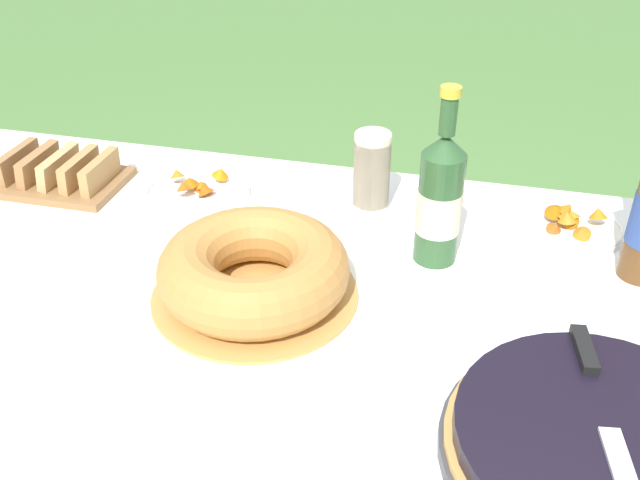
{
  "coord_description": "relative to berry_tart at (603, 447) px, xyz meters",
  "views": [
    {
      "loc": [
        0.31,
        -0.89,
        1.39
      ],
      "look_at": [
        0.07,
        0.11,
        0.74
      ],
      "focal_mm": 40.0,
      "sensor_mm": 36.0,
      "label": 1
    }
  ],
  "objects": [
    {
      "name": "garden_table",
      "position": [
        -0.51,
        0.22,
        -0.09
      ],
      "size": [
        1.78,
        1.01,
        0.67
      ],
      "color": "#A87A47",
      "rests_on": "ground_plane"
    },
    {
      "name": "tablecloth",
      "position": [
        -0.51,
        0.22,
        -0.04
      ],
      "size": [
        1.79,
        1.02,
        0.1
      ],
      "color": "white",
      "rests_on": "garden_table"
    },
    {
      "name": "berry_tart",
      "position": [
        0.0,
        0.0,
        0.0
      ],
      "size": [
        0.4,
        0.4,
        0.06
      ],
      "color": "#38383D",
      "rests_on": "tablecloth"
    },
    {
      "name": "serving_knife",
      "position": [
        -0.0,
        0.03,
        0.04
      ],
      "size": [
        0.08,
        0.37,
        0.01
      ],
      "rotation": [
        0.0,
        0.0,
        4.86
      ],
      "color": "silver",
      "rests_on": "berry_tart"
    },
    {
      "name": "bundt_cake",
      "position": [
        -0.53,
        0.23,
        0.02
      ],
      "size": [
        0.34,
        0.34,
        0.1
      ],
      "color": "tan",
      "rests_on": "tablecloth"
    },
    {
      "name": "cup_stack",
      "position": [
        -0.39,
        0.56,
        0.05
      ],
      "size": [
        0.07,
        0.07,
        0.16
      ],
      "color": "beige",
      "rests_on": "tablecloth"
    },
    {
      "name": "cider_bottle_green",
      "position": [
        -0.25,
        0.41,
        0.09
      ],
      "size": [
        0.08,
        0.08,
        0.32
      ],
      "color": "#2D562D",
      "rests_on": "tablecloth"
    },
    {
      "name": "snack_plate_near",
      "position": [
        -0.01,
        0.57,
        -0.01
      ],
      "size": [
        0.19,
        0.19,
        0.06
      ],
      "color": "white",
      "rests_on": "tablecloth"
    },
    {
      "name": "snack_plate_right",
      "position": [
        -0.75,
        0.53,
        -0.02
      ],
      "size": [
        0.22,
        0.22,
        0.05
      ],
      "color": "white",
      "rests_on": "tablecloth"
    },
    {
      "name": "bread_board",
      "position": [
        -1.05,
        0.5,
        -0.0
      ],
      "size": [
        0.26,
        0.18,
        0.07
      ],
      "color": "olive",
      "rests_on": "tablecloth"
    }
  ]
}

